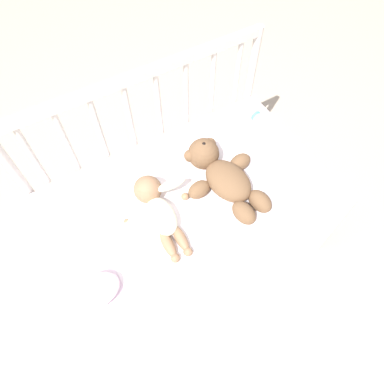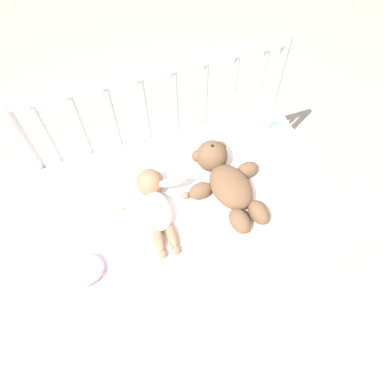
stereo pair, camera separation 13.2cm
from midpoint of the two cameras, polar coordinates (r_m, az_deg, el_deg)
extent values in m
plane|color=tan|center=(1.83, -2.24, -9.48)|extent=(12.00, 12.00, 0.00)
cube|color=silver|center=(1.60, -2.55, -5.95)|extent=(1.14, 0.70, 0.51)
cylinder|color=beige|center=(1.63, -26.80, -1.27)|extent=(0.04, 0.04, 0.87)
cylinder|color=beige|center=(1.82, 6.86, 13.99)|extent=(0.04, 0.04, 0.87)
cube|color=beige|center=(1.35, -11.80, 18.31)|extent=(1.10, 0.03, 0.04)
cylinder|color=beige|center=(1.44, -27.39, 5.01)|extent=(0.02, 0.02, 0.32)
cylinder|color=beige|center=(1.44, -22.63, 7.36)|extent=(0.02, 0.02, 0.32)
cylinder|color=beige|center=(1.44, -17.79, 9.66)|extent=(0.02, 0.02, 0.32)
cylinder|color=beige|center=(1.45, -12.95, 11.87)|extent=(0.02, 0.02, 0.32)
cylinder|color=beige|center=(1.48, -8.18, 13.93)|extent=(0.02, 0.02, 0.32)
cylinder|color=beige|center=(1.52, -3.54, 15.82)|extent=(0.02, 0.02, 0.32)
cylinder|color=beige|center=(1.57, 0.92, 17.51)|extent=(0.02, 0.02, 0.32)
cylinder|color=beige|center=(1.63, 5.17, 19.00)|extent=(0.02, 0.02, 0.32)
cube|color=white|center=(1.36, -1.76, -1.94)|extent=(0.79, 0.51, 0.01)
ellipsoid|color=brown|center=(1.36, 3.30, 1.67)|extent=(0.18, 0.23, 0.10)
sphere|color=brown|center=(1.42, -0.73, 6.21)|extent=(0.13, 0.13, 0.13)
sphere|color=beige|center=(1.39, -0.74, 7.13)|extent=(0.05, 0.05, 0.05)
sphere|color=black|center=(1.37, -0.76, 7.74)|extent=(0.02, 0.02, 0.02)
sphere|color=brown|center=(1.41, -3.00, 5.85)|extent=(0.05, 0.05, 0.05)
sphere|color=brown|center=(1.45, 0.38, 7.85)|extent=(0.05, 0.05, 0.05)
ellipsoid|color=brown|center=(1.35, -1.64, 0.28)|extent=(0.10, 0.08, 0.07)
ellipsoid|color=brown|center=(1.44, 5.43, 4.80)|extent=(0.10, 0.08, 0.07)
ellipsoid|color=brown|center=(1.30, 5.79, -3.70)|extent=(0.09, 0.12, 0.07)
ellipsoid|color=brown|center=(1.34, 8.50, -1.76)|extent=(0.09, 0.12, 0.07)
ellipsoid|color=#EAEACC|center=(1.30, -7.98, -4.26)|extent=(0.11, 0.18, 0.08)
sphere|color=#936B4C|center=(1.35, -10.17, 0.23)|extent=(0.11, 0.11, 0.11)
ellipsoid|color=#EAEACC|center=(1.33, -12.01, -4.79)|extent=(0.12, 0.04, 0.04)
ellipsoid|color=#EAEACC|center=(1.32, -6.27, 1.03)|extent=(0.12, 0.04, 0.04)
sphere|color=#936B4C|center=(1.33, -13.52, -5.20)|extent=(0.03, 0.03, 0.03)
sphere|color=#936B4C|center=(1.36, -3.94, -0.99)|extent=(0.03, 0.03, 0.03)
ellipsoid|color=#936B4C|center=(1.27, -7.03, -8.86)|extent=(0.05, 0.12, 0.04)
ellipsoid|color=#936B4C|center=(1.27, -4.92, -7.90)|extent=(0.05, 0.12, 0.04)
sphere|color=#936B4C|center=(1.25, -5.88, -11.15)|extent=(0.03, 0.03, 0.03)
sphere|color=#936B4C|center=(1.25, -3.73, -10.16)|extent=(0.03, 0.03, 0.03)
ellipsoid|color=silver|center=(1.25, -19.26, -15.83)|extent=(0.19, 0.12, 0.06)
cylinder|color=white|center=(1.61, 9.43, 11.05)|extent=(0.05, 0.10, 0.05)
cylinder|color=#4C99D8|center=(1.63, 8.38, 12.19)|extent=(0.05, 0.02, 0.05)
sphere|color=#EAC67F|center=(1.64, 8.05, 12.55)|extent=(0.04, 0.04, 0.04)
camera|label=1|loc=(0.07, -92.87, -4.55)|focal=32.00mm
camera|label=2|loc=(0.07, 87.13, 4.55)|focal=32.00mm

